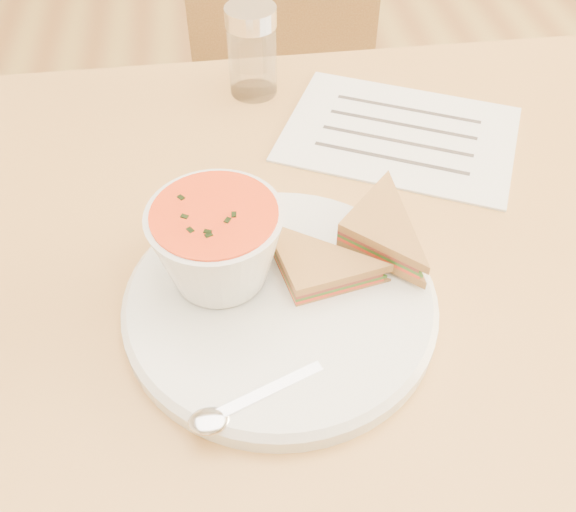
{
  "coord_description": "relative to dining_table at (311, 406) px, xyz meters",
  "views": [
    {
      "loc": [
        -0.1,
        -0.47,
        1.23
      ],
      "look_at": [
        -0.05,
        -0.08,
        0.8
      ],
      "focal_mm": 40.0,
      "sensor_mm": 36.0,
      "label": 1
    }
  ],
  "objects": [
    {
      "name": "paper_menu",
      "position": [
        0.12,
        0.15,
        0.38
      ],
      "size": [
        0.34,
        0.3,
        0.0
      ],
      "primitive_type": null,
      "rotation": [
        0.0,
        0.0,
        -0.45
      ],
      "color": "white",
      "rests_on": "dining_table"
    },
    {
      "name": "spoon",
      "position": [
        -0.08,
        -0.2,
        0.4
      ],
      "size": [
        0.17,
        0.09,
        0.01
      ],
      "primitive_type": null,
      "rotation": [
        0.0,
        0.0,
        0.39
      ],
      "color": "silver",
      "rests_on": "plate"
    },
    {
      "name": "condiment_shaker",
      "position": [
        -0.05,
        0.27,
        0.43
      ],
      "size": [
        0.08,
        0.08,
        0.12
      ],
      "primitive_type": null,
      "rotation": [
        0.0,
        0.0,
        -0.25
      ],
      "color": "silver",
      "rests_on": "dining_table"
    },
    {
      "name": "dining_table",
      "position": [
        0.0,
        0.0,
        0.0
      ],
      "size": [
        1.0,
        0.7,
        0.75
      ],
      "primitive_type": null,
      "color": "#A16C32",
      "rests_on": "floor"
    },
    {
      "name": "plate",
      "position": [
        -0.06,
        -0.1,
        0.38
      ],
      "size": [
        0.37,
        0.37,
        0.02
      ],
      "primitive_type": null,
      "rotation": [
        0.0,
        0.0,
        -0.36
      ],
      "color": "white",
      "rests_on": "dining_table"
    },
    {
      "name": "sandwich_half_b",
      "position": [
        0.0,
        -0.06,
        0.42
      ],
      "size": [
        0.14,
        0.14,
        0.03
      ],
      "primitive_type": null,
      "rotation": [
        0.0,
        0.0,
        -0.75
      ],
      "color": "#B17A3E",
      "rests_on": "plate"
    },
    {
      "name": "soup_bowl",
      "position": [
        -0.11,
        -0.07,
        0.43
      ],
      "size": [
        0.15,
        0.15,
        0.08
      ],
      "primitive_type": null,
      "rotation": [
        0.0,
        0.0,
        -0.31
      ],
      "color": "white",
      "rests_on": "plate"
    },
    {
      "name": "floor",
      "position": [
        0.0,
        0.0,
        -0.38
      ],
      "size": [
        5.0,
        6.0,
        0.01
      ],
      "primitive_type": "cube",
      "color": "brown",
      "rests_on": "ground"
    },
    {
      "name": "sandwich_half_a",
      "position": [
        -0.04,
        -0.12,
        0.41
      ],
      "size": [
        0.11,
        0.11,
        0.03
      ],
      "primitive_type": null,
      "rotation": [
        0.0,
        0.0,
        0.2
      ],
      "color": "#B17A3E",
      "rests_on": "plate"
    },
    {
      "name": "chair_far",
      "position": [
        0.04,
        0.64,
        0.08
      ],
      "size": [
        0.46,
        0.46,
        0.91
      ],
      "primitive_type": null,
      "rotation": [
        0.0,
        0.0,
        3.01
      ],
      "color": "brown",
      "rests_on": "floor"
    }
  ]
}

